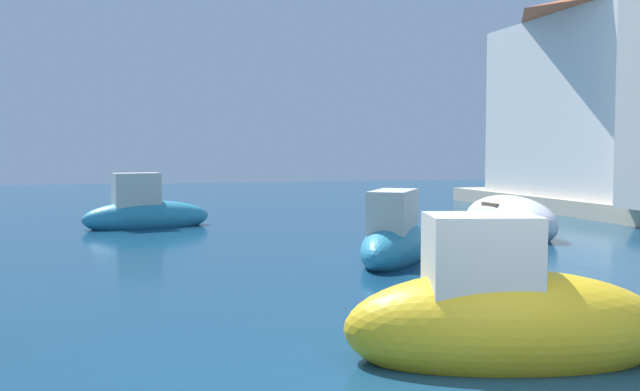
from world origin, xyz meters
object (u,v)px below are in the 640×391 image
Objects in this scene: moored_boat_1 at (395,239)px; moored_boat_2 at (145,213)px; moored_boat_3 at (502,320)px; waterfront_building_annex at (632,90)px; moored_boat_4 at (509,221)px.

moored_boat_2 reaches higher than moored_boat_1.
waterfront_building_annex reaches higher than moored_boat_3.
moored_boat_1 is 13.87m from waterfront_building_annex.
moored_boat_2 is 13.37m from moored_boat_3.
moored_boat_3 is at bearing -89.89° from moored_boat_2.
moored_boat_4 is (8.21, -4.21, -0.03)m from moored_boat_2.
waterfront_building_annex is (15.42, 0.43, 3.59)m from moored_boat_2.
moored_boat_3 is at bearing 147.70° from moored_boat_4.
moored_boat_1 is 4.82m from moored_boat_4.
waterfront_building_annex is (11.19, 7.36, 3.60)m from moored_boat_1.
moored_boat_4 is at bearing -147.22° from waterfront_building_annex.
waterfront_building_annex is at bearing -23.15° from moored_boat_1.
moored_boat_1 is 0.35× the size of waterfront_building_annex.
moored_boat_4 is at bearing 73.21° from moored_boat_3.
moored_boat_3 is at bearing -132.96° from waterfront_building_annex.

